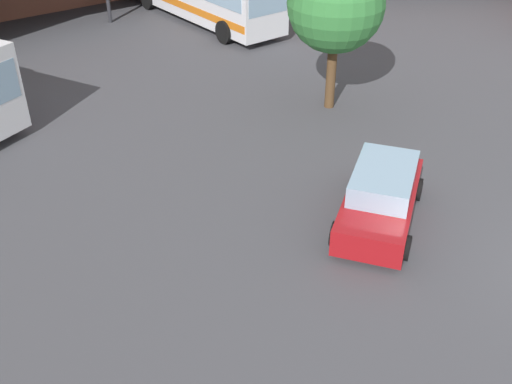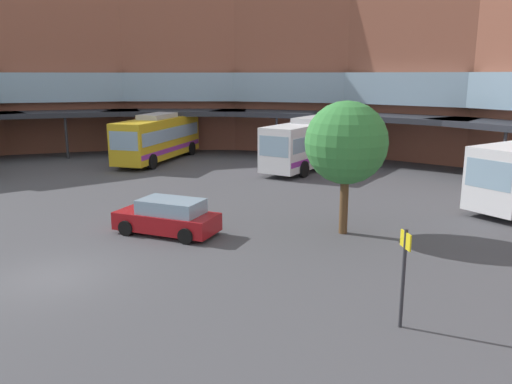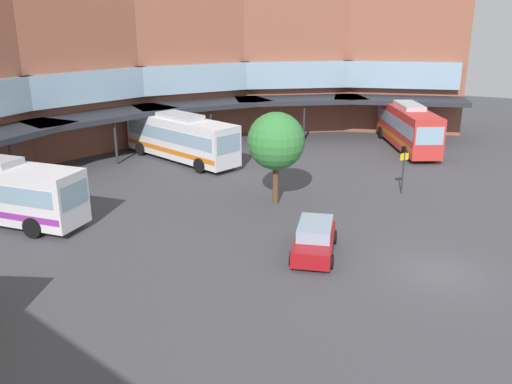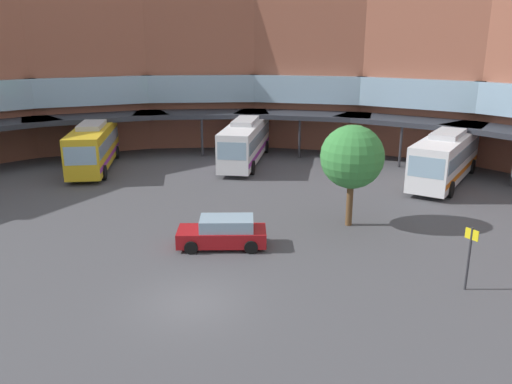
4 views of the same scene
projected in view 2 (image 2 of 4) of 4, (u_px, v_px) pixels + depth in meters
ground_plane at (52, 277)px, 17.30m from camera, size 116.12×116.12×0.00m
station_building at (361, 73)px, 33.17m from camera, size 72.66×34.82×14.01m
bus_0 at (314, 142)px, 37.66m from camera, size 3.53×11.90×3.68m
bus_4 at (158, 137)px, 40.31m from camera, size 6.09×10.61×3.70m
parked_car at (168, 217)px, 21.87m from camera, size 4.71×2.86×1.53m
plaza_tree at (346, 143)px, 21.28m from camera, size 3.45×3.45×5.64m
stop_sign_post at (404, 268)px, 13.54m from camera, size 0.46×0.45×2.75m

